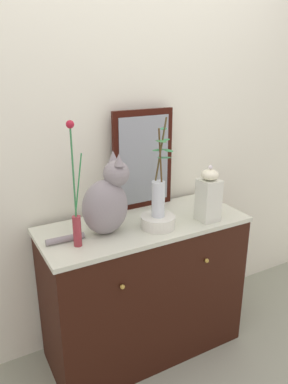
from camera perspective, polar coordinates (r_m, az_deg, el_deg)
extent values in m
plane|color=gray|center=(2.53, 0.00, -22.39)|extent=(6.00, 6.00, 0.00)
cube|color=white|center=(2.19, -4.03, 9.30)|extent=(4.40, 0.08, 2.60)
cube|color=black|center=(2.27, 0.00, -14.72)|extent=(1.13, 0.47, 0.82)
cube|color=beige|center=(2.06, 0.00, -5.04)|extent=(1.16, 0.48, 0.02)
sphere|color=#B79338|center=(1.86, -3.32, -14.29)|extent=(0.02, 0.02, 0.02)
sphere|color=#B79338|center=(2.09, 9.58, -10.33)|extent=(0.02, 0.02, 0.02)
cube|color=black|center=(2.19, -0.16, 4.94)|extent=(0.38, 0.03, 0.58)
cube|color=gray|center=(2.18, 0.03, 4.86)|extent=(0.32, 0.01, 0.51)
ellipsoid|color=gray|center=(1.89, -5.96, -2.33)|extent=(0.24, 0.17, 0.29)
sphere|color=gray|center=(1.86, -4.26, 2.82)|extent=(0.13, 0.13, 0.13)
cone|color=gray|center=(1.87, -4.76, 5.45)|extent=(0.05, 0.05, 0.06)
cone|color=gray|center=(1.81, -3.86, 4.95)|extent=(0.05, 0.05, 0.06)
cylinder|color=gray|center=(1.89, -11.97, -7.04)|extent=(0.19, 0.04, 0.03)
cylinder|color=maroon|center=(1.81, -10.19, -5.92)|extent=(0.04, 0.04, 0.15)
cylinder|color=#337D44|center=(1.71, -10.76, 2.68)|extent=(0.01, 0.01, 0.41)
sphere|color=#AB1B2D|center=(1.66, -11.26, 10.12)|extent=(0.04, 0.04, 0.04)
cylinder|color=#29843F|center=(1.73, -10.02, 1.00)|extent=(0.05, 0.01, 0.30)
cylinder|color=silver|center=(1.99, 2.15, -4.55)|extent=(0.19, 0.19, 0.07)
cylinder|color=silver|center=(1.94, 2.19, -1.09)|extent=(0.07, 0.07, 0.19)
cylinder|color=#4F3A1C|center=(1.87, 2.57, 4.43)|extent=(0.04, 0.02, 0.35)
ellipsoid|color=#38774C|center=(1.88, 3.13, 5.28)|extent=(0.08, 0.06, 0.01)
ellipsoid|color=#348147|center=(1.83, 3.75, 6.36)|extent=(0.04, 0.07, 0.01)
ellipsoid|color=#39753D|center=(1.83, 2.64, 7.76)|extent=(0.05, 0.08, 0.01)
cylinder|color=#4E4222|center=(1.89, 2.40, 5.37)|extent=(0.05, 0.06, 0.40)
ellipsoid|color=#357B45|center=(1.91, 2.20, 6.45)|extent=(0.07, 0.04, 0.01)
ellipsoid|color=#348147|center=(1.90, 3.21, 7.96)|extent=(0.08, 0.06, 0.01)
ellipsoid|color=#2B7A4C|center=(1.93, 3.01, 9.66)|extent=(0.07, 0.08, 0.01)
cube|color=silver|center=(2.08, 9.82, -1.24)|extent=(0.11, 0.11, 0.24)
ellipsoid|color=#EBE9C5|center=(2.03, 10.06, 2.63)|extent=(0.10, 0.10, 0.06)
sphere|color=silver|center=(2.02, 10.13, 3.74)|extent=(0.02, 0.02, 0.02)
cylinder|color=silver|center=(2.13, 2.02, -2.01)|extent=(0.05, 0.05, 0.13)
cylinder|color=black|center=(2.10, 2.05, -0.21)|extent=(0.00, 0.00, 0.01)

